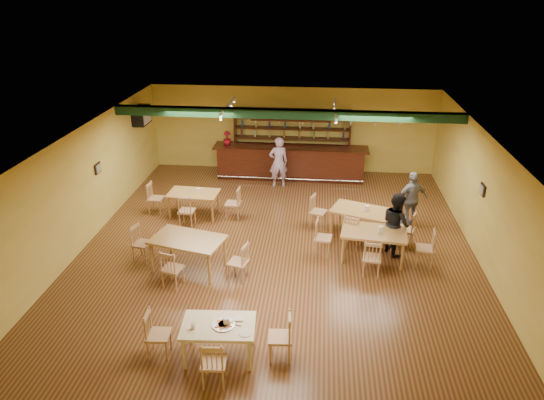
# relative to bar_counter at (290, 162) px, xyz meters

# --- Properties ---
(floor) EXTENTS (12.00, 12.00, 0.00)m
(floor) POSITION_rel_bar_counter_xyz_m (0.00, -5.15, -0.56)
(floor) COLOR #4E2716
(floor) RESTS_ON ground
(ceiling_beam) EXTENTS (10.00, 0.30, 0.25)m
(ceiling_beam) POSITION_rel_bar_counter_xyz_m (0.00, -2.35, 2.31)
(ceiling_beam) COLOR black
(ceiling_beam) RESTS_ON ceiling
(track_rail_left) EXTENTS (0.05, 2.50, 0.05)m
(track_rail_left) POSITION_rel_bar_counter_xyz_m (-1.80, -1.75, 2.38)
(track_rail_left) COLOR silver
(track_rail_left) RESTS_ON ceiling
(track_rail_right) EXTENTS (0.05, 2.50, 0.05)m
(track_rail_right) POSITION_rel_bar_counter_xyz_m (1.40, -1.75, 2.38)
(track_rail_right) COLOR silver
(track_rail_right) RESTS_ON ceiling
(ac_unit) EXTENTS (0.34, 0.70, 0.48)m
(ac_unit) POSITION_rel_bar_counter_xyz_m (-4.80, -0.95, 1.79)
(ac_unit) COLOR silver
(ac_unit) RESTS_ON wall_left
(picture_left) EXTENTS (0.04, 0.34, 0.28)m
(picture_left) POSITION_rel_bar_counter_xyz_m (-4.97, -4.15, 1.14)
(picture_left) COLOR black
(picture_left) RESTS_ON wall_left
(picture_right) EXTENTS (0.04, 0.34, 0.28)m
(picture_right) POSITION_rel_bar_counter_xyz_m (4.97, -4.65, 1.14)
(picture_right) COLOR black
(picture_right) RESTS_ON wall_right
(bar_counter) EXTENTS (5.29, 0.85, 1.13)m
(bar_counter) POSITION_rel_bar_counter_xyz_m (0.00, 0.00, 0.00)
(bar_counter) COLOR #35130A
(bar_counter) RESTS_ON ground
(back_bar_hutch) EXTENTS (4.09, 0.40, 2.28)m
(back_bar_hutch) POSITION_rel_bar_counter_xyz_m (0.00, 0.63, 0.57)
(back_bar_hutch) COLOR #35130A
(back_bar_hutch) RESTS_ON ground
(poinsettia) EXTENTS (0.35, 0.35, 0.48)m
(poinsettia) POSITION_rel_bar_counter_xyz_m (-2.20, 0.00, 0.81)
(poinsettia) COLOR maroon
(poinsettia) RESTS_ON bar_counter
(dining_table_a) EXTENTS (1.49, 0.94, 0.72)m
(dining_table_a) POSITION_rel_bar_counter_xyz_m (-2.61, -3.30, -0.20)
(dining_table_a) COLOR #9F7038
(dining_table_a) RESTS_ON ground
(dining_table_b) EXTENTS (1.75, 1.38, 0.76)m
(dining_table_b) POSITION_rel_bar_counter_xyz_m (2.16, -4.09, -0.18)
(dining_table_b) COLOR #9F7038
(dining_table_b) RESTS_ON ground
(dining_table_c) EXTENTS (1.86, 1.38, 0.83)m
(dining_table_c) POSITION_rel_bar_counter_xyz_m (-2.01, -6.24, -0.15)
(dining_table_c) COLOR #9F7038
(dining_table_c) RESTS_ON ground
(dining_table_d) EXTENTS (1.66, 1.11, 0.78)m
(dining_table_d) POSITION_rel_bar_counter_xyz_m (2.39, -5.33, -0.17)
(dining_table_d) COLOR #9F7038
(dining_table_d) RESTS_ON ground
(near_table) EXTENTS (1.38, 0.94, 0.71)m
(near_table) POSITION_rel_bar_counter_xyz_m (-0.70, -9.13, -0.21)
(near_table) COLOR beige
(near_table) RESTS_ON ground
(pizza_tray) EXTENTS (0.50, 0.50, 0.01)m
(pizza_tray) POSITION_rel_bar_counter_xyz_m (-0.61, -9.13, 0.15)
(pizza_tray) COLOR silver
(pizza_tray) RESTS_ON near_table
(parmesan_shaker) EXTENTS (0.08, 0.08, 0.11)m
(parmesan_shaker) POSITION_rel_bar_counter_xyz_m (-1.12, -9.27, 0.20)
(parmesan_shaker) COLOR #EAE5C6
(parmesan_shaker) RESTS_ON near_table
(napkin_stack) EXTENTS (0.21, 0.17, 0.03)m
(napkin_stack) POSITION_rel_bar_counter_xyz_m (-0.37, -8.94, 0.16)
(napkin_stack) COLOR white
(napkin_stack) RESTS_ON near_table
(pizza_server) EXTENTS (0.33, 0.17, 0.00)m
(pizza_server) POSITION_rel_bar_counter_xyz_m (-0.46, -9.08, 0.16)
(pizza_server) COLOR silver
(pizza_server) RESTS_ON pizza_tray
(side_plate) EXTENTS (0.23, 0.23, 0.01)m
(side_plate) POSITION_rel_bar_counter_xyz_m (-0.18, -9.31, 0.15)
(side_plate) COLOR white
(side_plate) RESTS_ON near_table
(patron_bar) EXTENTS (0.71, 0.56, 1.71)m
(patron_bar) POSITION_rel_bar_counter_xyz_m (-0.35, -0.83, 0.29)
(patron_bar) COLOR #9155B8
(patron_bar) RESTS_ON ground
(patron_right_a) EXTENTS (0.88, 0.96, 1.61)m
(patron_right_a) POSITION_rel_bar_counter_xyz_m (2.96, -4.89, 0.24)
(patron_right_a) COLOR black
(patron_right_a) RESTS_ON ground
(patron_right_b) EXTENTS (1.02, 0.72, 1.60)m
(patron_right_b) POSITION_rel_bar_counter_xyz_m (3.59, -3.33, 0.24)
(patron_right_b) COLOR slate
(patron_right_b) RESTS_ON ground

